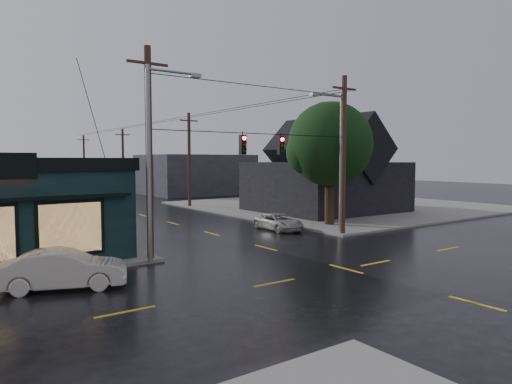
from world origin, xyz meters
TOP-DOWN VIEW (x-y plane):
  - ground_plane at (0.00, 0.00)m, footprint 160.00×160.00m
  - sidewalk_ne at (20.00, 20.00)m, footprint 28.00×28.00m
  - ne_building at (15.00, 17.00)m, footprint 12.60×11.60m
  - corner_tree at (8.77, 10.03)m, footprint 6.16×6.16m
  - utility_pole_nw at (-6.50, 6.50)m, footprint 2.00×0.32m
  - utility_pole_ne at (6.50, 6.50)m, footprint 2.00×0.32m
  - utility_pole_far_a at (6.50, 28.00)m, footprint 2.00×0.32m
  - utility_pole_far_b at (6.50, 48.00)m, footprint 2.00×0.32m
  - utility_pole_far_c at (6.50, 68.00)m, footprint 2.00×0.32m
  - span_signal_assembly at (0.10, 6.50)m, footprint 13.00×0.48m
  - streetlight_nw at (-6.80, 5.80)m, footprint 5.40×0.30m
  - streetlight_ne at (7.00, 7.20)m, footprint 5.40×0.30m
  - bg_building_east at (16.00, 45.00)m, footprint 14.00×12.00m
  - sedan_cream at (-11.00, 3.89)m, footprint 4.81×3.04m
  - suv_silver at (4.54, 10.66)m, footprint 2.06×4.18m

SIDE VIEW (x-z plane):
  - ground_plane at x=0.00m, z-range 0.00..0.00m
  - utility_pole_nw at x=-6.50m, z-range -5.08..5.08m
  - utility_pole_ne at x=6.50m, z-range -5.08..5.08m
  - utility_pole_far_a at x=6.50m, z-range -4.83..4.83m
  - utility_pole_far_b at x=6.50m, z-range -4.58..4.58m
  - utility_pole_far_c at x=6.50m, z-range -4.58..4.58m
  - streetlight_nw at x=-6.80m, z-range -4.58..4.58m
  - streetlight_ne at x=7.00m, z-range -4.58..4.58m
  - sidewalk_ne at x=20.00m, z-range 0.00..0.15m
  - suv_silver at x=4.54m, z-range 0.00..1.14m
  - sedan_cream at x=-11.00m, z-range 0.00..1.50m
  - bg_building_east at x=16.00m, z-range 0.00..5.60m
  - ne_building at x=15.00m, z-range 0.09..8.85m
  - span_signal_assembly at x=0.10m, z-range 5.08..6.31m
  - corner_tree at x=8.77m, z-range 1.51..10.45m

